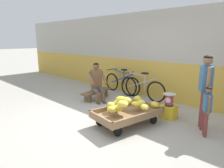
# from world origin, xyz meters

# --- Properties ---
(ground_plane) EXTENTS (80.00, 80.00, 0.00)m
(ground_plane) POSITION_xyz_m (0.00, 0.00, 0.00)
(ground_plane) COLOR #A39E93
(back_wall) EXTENTS (16.00, 0.30, 2.69)m
(back_wall) POSITION_xyz_m (0.00, 2.80, 1.35)
(back_wall) COLOR gold
(back_wall) RESTS_ON ground
(banana_cart) EXTENTS (1.06, 1.56, 0.36)m
(banana_cart) POSITION_xyz_m (0.60, 0.45, 0.24)
(banana_cart) COLOR #8E6B47
(banana_cart) RESTS_ON ground
(banana_pile) EXTENTS (0.96, 1.24, 0.27)m
(banana_pile) POSITION_xyz_m (0.59, 0.50, 0.46)
(banana_pile) COLOR gold
(banana_pile) RESTS_ON banana_cart
(low_bench) EXTENTS (0.45, 1.13, 0.27)m
(low_bench) POSITION_xyz_m (-1.35, 1.28, 0.20)
(low_bench) COLOR brown
(low_bench) RESTS_ON ground
(vendor_seated) EXTENTS (0.74, 0.63, 1.14)m
(vendor_seated) POSITION_xyz_m (-1.27, 1.24, 0.57)
(vendor_seated) COLOR brown
(vendor_seated) RESTS_ON ground
(plastic_crate) EXTENTS (0.36, 0.28, 0.30)m
(plastic_crate) POSITION_xyz_m (1.05, 1.43, 0.15)
(plastic_crate) COLOR gold
(plastic_crate) RESTS_ON ground
(weighing_scale) EXTENTS (0.30, 0.30, 0.29)m
(weighing_scale) POSITION_xyz_m (1.05, 1.43, 0.45)
(weighing_scale) COLOR #28282D
(weighing_scale) RESTS_ON plastic_crate
(bicycle_near_left) EXTENTS (1.66, 0.48, 0.86)m
(bicycle_near_left) POSITION_xyz_m (-1.27, 2.37, 0.35)
(bicycle_near_left) COLOR black
(bicycle_near_left) RESTS_ON ground
(bicycle_far_left) EXTENTS (1.66, 0.48, 0.86)m
(bicycle_far_left) POSITION_xyz_m (-0.34, 2.27, 0.35)
(bicycle_far_left) COLOR black
(bicycle_far_left) RESTS_ON ground
(customer_adult) EXTENTS (0.34, 0.43, 1.53)m
(customer_adult) POSITION_xyz_m (1.85, 1.39, 0.95)
(customer_adult) COLOR brown
(customer_adult) RESTS_ON ground
(customer_child) EXTENTS (0.21, 0.27, 0.98)m
(customer_child) POSITION_xyz_m (2.02, 1.08, 0.60)
(customer_child) COLOR brown
(customer_child) RESTS_ON ground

